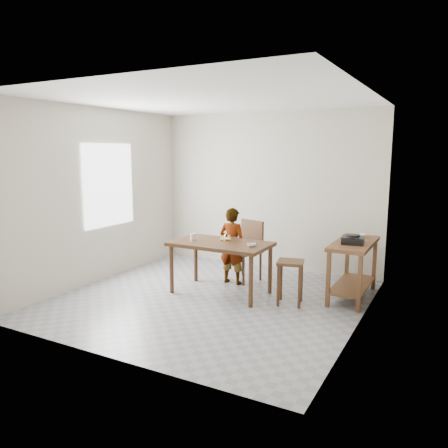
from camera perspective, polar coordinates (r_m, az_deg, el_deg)
The scene contains 17 objects.
floor at distance 6.18m, azimuth -1.78°, elevation -9.91°, with size 4.00×4.00×0.04m, color gray.
ceiling at distance 5.87m, azimuth -1.93°, elevation 16.20°, with size 4.00×4.00×0.04m, color white.
wall_back at distance 7.68m, azimuth 5.75°, elevation 4.34°, with size 4.00×0.04×2.70m, color beige.
wall_front at distance 4.26m, azimuth -15.60°, elevation -0.09°, with size 4.00×0.04×2.70m, color beige.
wall_left at distance 7.10m, azimuth -16.13°, elevation 3.59°, with size 0.04×4.00×2.70m, color beige.
wall_right at distance 5.17m, azimuth 17.91°, elevation 1.43°, with size 0.04×4.00×2.70m, color beige.
window_pane at distance 7.20m, azimuth -14.79°, elevation 4.93°, with size 0.02×1.10×1.30m, color white.
dining_table at distance 6.31m, azimuth -0.43°, elevation -5.73°, with size 1.40×0.80×0.75m, color #3F2514, non-canonical shape.
prep_counter at distance 6.38m, azimuth 16.47°, elevation -5.75°, with size 0.50×1.20×0.80m, color #57341C, non-canonical shape.
child at distance 6.72m, azimuth 1.10°, elevation -2.87°, with size 0.43×0.29×1.19m, color white.
dining_chair at distance 6.92m, azimuth 2.52°, elevation -3.55°, with size 0.46×0.46×0.95m, color #3F2514, non-canonical shape.
stool at distance 5.96m, azimuth 8.61°, elevation -7.56°, with size 0.34×0.34×0.60m, color #3F2514, non-canonical shape.
glass_tumbler at distance 6.37m, azimuth -4.09°, elevation -1.71°, with size 0.08×0.08×0.10m, color silver.
small_bowl at distance 5.98m, azimuth 3.59°, elevation -2.74°, with size 0.12×0.12×0.04m, color silver.
banana at distance 6.34m, azimuth 0.20°, elevation -1.91°, with size 0.17×0.12×0.06m, color #E7CB4D, non-canonical shape.
serving_bowl at distance 6.58m, azimuth 17.04°, elevation -1.50°, with size 0.21×0.21×0.05m, color silver.
gas_burner at distance 6.14m, azimuth 16.50°, elevation -2.03°, with size 0.29×0.29×0.10m, color black.
Camera 1 is at (2.93, -5.04, 2.03)m, focal length 35.00 mm.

